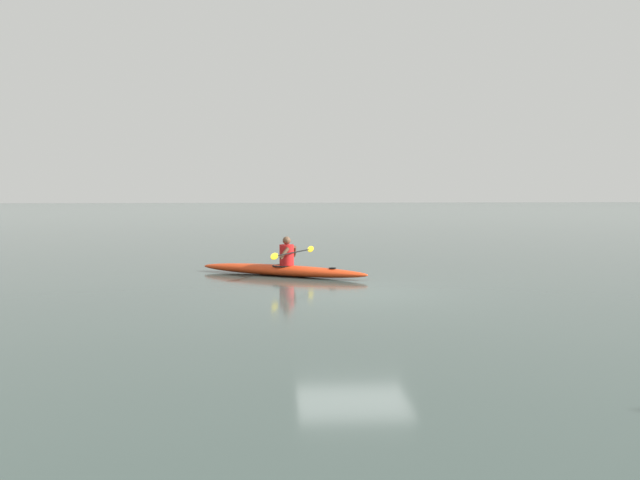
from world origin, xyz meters
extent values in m
plane|color=#384742|center=(0.00, 0.00, 0.00)|extent=(160.00, 160.00, 0.00)
ellipsoid|color=red|center=(1.56, -2.96, 0.14)|extent=(4.56, 2.82, 0.28)
torus|color=black|center=(1.54, -2.95, 0.26)|extent=(0.73, 0.73, 0.04)
cylinder|color=black|center=(0.28, -2.27, 0.27)|extent=(0.18, 0.18, 0.02)
cylinder|color=red|center=(1.43, -2.89, 0.56)|extent=(0.38, 0.38, 0.54)
sphere|color=brown|center=(1.43, -2.89, 0.94)|extent=(0.21, 0.21, 0.21)
cylinder|color=black|center=(1.26, -2.79, 0.63)|extent=(1.02, 1.86, 0.03)
ellipsoid|color=gold|center=(0.76, -3.72, 0.63)|extent=(0.22, 0.37, 0.17)
ellipsoid|color=gold|center=(1.75, -1.87, 0.63)|extent=(0.22, 0.37, 0.17)
cylinder|color=brown|center=(1.22, -3.10, 0.63)|extent=(0.14, 0.32, 0.34)
cylinder|color=brown|center=(1.50, -2.60, 0.63)|extent=(0.28, 0.23, 0.34)
camera|label=1|loc=(1.72, 14.75, 2.37)|focal=37.94mm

